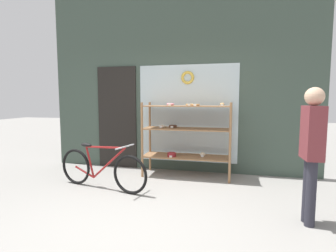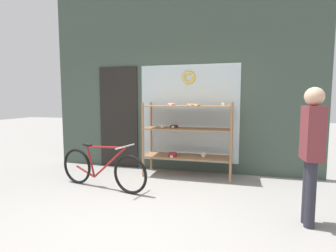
{
  "view_description": "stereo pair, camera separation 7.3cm",
  "coord_description": "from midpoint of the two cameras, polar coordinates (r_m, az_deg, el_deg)",
  "views": [
    {
      "loc": [
        1.03,
        -2.79,
        1.43
      ],
      "look_at": [
        0.12,
        0.98,
        1.03
      ],
      "focal_mm": 28.0,
      "sensor_mm": 36.0,
      "label": 1
    },
    {
      "loc": [
        1.1,
        -2.77,
        1.43
      ],
      "look_at": [
        0.12,
        0.98,
        1.03
      ],
      "focal_mm": 28.0,
      "sensor_mm": 36.0,
      "label": 2
    }
  ],
  "objects": [
    {
      "name": "bicycle",
      "position": [
        4.38,
        -14.86,
        -8.95
      ],
      "size": [
        1.66,
        0.53,
        0.73
      ],
      "rotation": [
        0.0,
        0.0,
        -0.22
      ],
      "color": "black",
      "rests_on": "ground_plane"
    },
    {
      "name": "storefront_facade",
      "position": [
        5.25,
        1.45,
        10.08
      ],
      "size": [
        5.35,
        0.13,
        3.74
      ],
      "color": "#3D4C42",
      "rests_on": "ground_plane"
    },
    {
      "name": "ground_plane",
      "position": [
        3.3,
        -7.13,
        -19.9
      ],
      "size": [
        30.0,
        30.0,
        0.0
      ],
      "primitive_type": "plane",
      "color": "gray"
    },
    {
      "name": "display_case",
      "position": [
        4.84,
        3.48,
        -1.29
      ],
      "size": [
        1.61,
        0.52,
        1.38
      ],
      "color": "#8E6642",
      "rests_on": "ground_plane"
    },
    {
      "name": "pedestrian",
      "position": [
        3.33,
        28.28,
        -3.8
      ],
      "size": [
        0.21,
        0.33,
        1.56
      ],
      "rotation": [
        0.0,
        0.0,
        1.6
      ],
      "color": "#282833",
      "rests_on": "ground_plane"
    }
  ]
}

